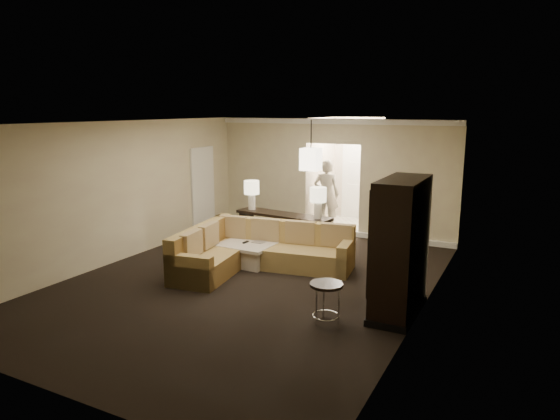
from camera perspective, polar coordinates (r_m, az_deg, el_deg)
The scene contains 19 objects.
ground at distance 8.99m, azimuth -3.62°, elevation -8.22°, with size 8.00×8.00×0.00m, color black.
wall_back at distance 12.18m, azimuth 5.97°, elevation 3.77°, with size 6.00×0.04×2.80m, color beige.
wall_front at distance 5.68m, azimuth -25.03°, elevation -6.37°, with size 6.00×0.04×2.80m, color beige.
wall_left at distance 10.46m, azimuth -18.00°, elevation 1.97°, with size 0.04×8.00×2.80m, color beige.
wall_right at distance 7.56m, azimuth 16.18°, elevation -1.44°, with size 0.04×8.00×2.80m, color beige.
ceiling at distance 8.47m, azimuth -3.87°, elevation 9.91°, with size 6.00×8.00×0.02m, color white.
crown_molding at distance 12.03m, azimuth 6.02°, elevation 10.03°, with size 6.00×0.10×0.12m, color white.
baseboard at distance 12.39m, azimuth 5.76°, elevation -2.41°, with size 6.00×0.10×0.12m, color white.
side_door at distance 12.60m, azimuth -8.80°, elevation 2.35°, with size 0.05×0.90×2.10m, color white.
foyer at distance 13.44m, azimuth 8.05°, elevation 4.02°, with size 1.44×2.02×2.80m.
sectional_sofa at distance 9.60m, azimuth -2.85°, elevation -4.75°, with size 3.01×2.61×0.87m.
coffee_table at distance 10.02m, azimuth -3.52°, elevation -4.83°, with size 1.08×1.08×0.44m.
console_table at distance 10.67m, azimuth 0.39°, elevation -2.21°, with size 2.21×0.74×0.84m.
armoire at distance 7.61m, azimuth 13.53°, elevation -4.47°, with size 0.61×1.43×2.05m.
drink_table at distance 7.26m, azimuth 5.31°, elevation -9.59°, with size 0.48×0.48×0.60m.
table_lamp_left at distance 10.99m, azimuth -3.26°, elevation 2.26°, with size 0.34×0.34×0.64m.
table_lamp_right at distance 10.09m, azimuth 4.38°, elevation 1.40°, with size 0.34×0.34×0.64m.
pendant_light at distance 10.92m, azimuth 3.54°, elevation 5.83°, with size 0.38×0.38×1.09m.
person at distance 12.66m, azimuth 5.32°, elevation 2.18°, with size 0.71×0.47×1.97m, color beige.
Camera 1 is at (4.36, -7.25, 3.05)m, focal length 32.00 mm.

